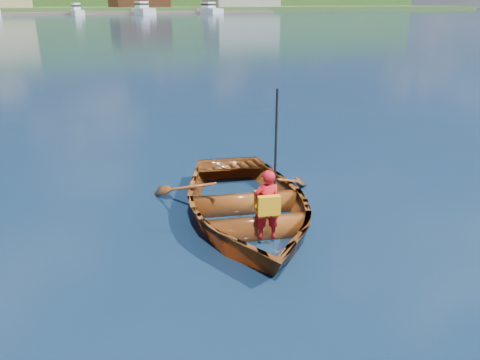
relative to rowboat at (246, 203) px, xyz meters
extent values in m
plane|color=#152E40|center=(-1.33, 0.06, -0.30)|extent=(600.00, 600.00, 0.00)
imported|color=#6B440A|center=(0.00, 0.00, 0.00)|extent=(4.25, 5.10, 0.91)
imported|color=red|center=(-0.11, -0.91, 0.35)|extent=(0.47, 0.37, 1.12)
cube|color=orange|center=(-0.15, -1.02, 0.40)|extent=(0.35, 0.19, 0.30)
cube|color=orange|center=(-0.08, -0.79, 0.40)|extent=(0.35, 0.17, 0.30)
cube|color=orange|center=(-0.11, -0.91, 0.22)|extent=(0.35, 0.30, 0.05)
cylinder|color=black|center=(0.07, -0.80, 0.93)|extent=(0.04, 0.04, 2.28)
cube|color=brown|center=(7.86, 148.06, 0.10)|extent=(160.04, 6.43, 0.80)
cube|color=white|center=(19.28, 143.06, 0.34)|extent=(2.63, 9.39, 1.61)
cube|color=white|center=(19.28, 144.00, 2.20)|extent=(1.84, 4.22, 1.80)
cube|color=black|center=(19.28, 144.00, 2.30)|extent=(1.89, 4.41, 0.50)
cube|color=white|center=(38.79, 143.06, 0.52)|extent=(3.92, 13.99, 2.06)
cube|color=white|center=(38.79, 144.46, 2.65)|extent=(2.74, 6.30, 1.80)
cube|color=black|center=(38.79, 144.46, 2.75)|extent=(2.82, 6.58, 0.50)
cube|color=white|center=(61.09, 143.06, 0.45)|extent=(3.70, 13.22, 1.88)
cube|color=white|center=(61.09, 144.39, 2.48)|extent=(2.59, 5.95, 1.80)
cube|color=black|center=(61.09, 144.39, 2.58)|extent=(2.67, 6.21, 0.50)
camera|label=1|loc=(-3.39, -6.49, 3.21)|focal=35.00mm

